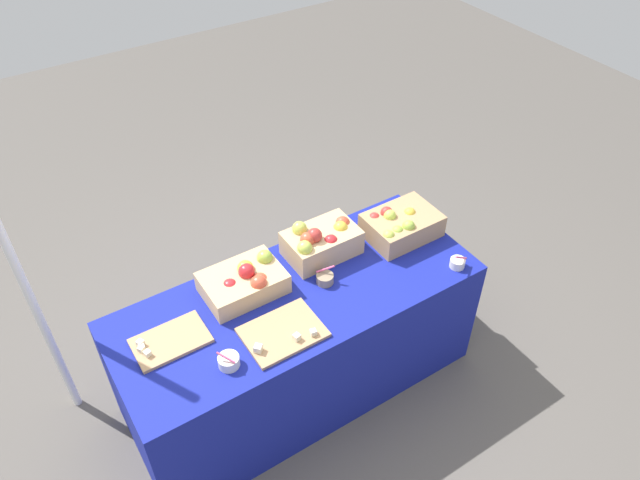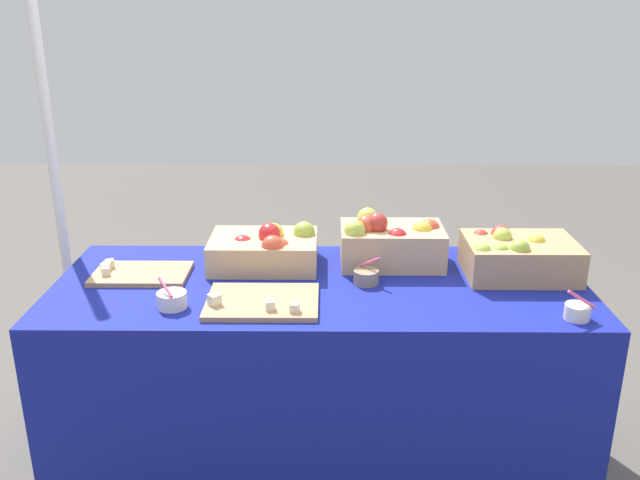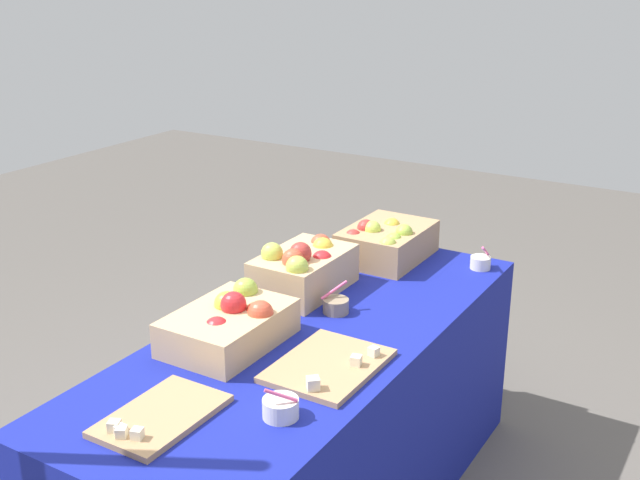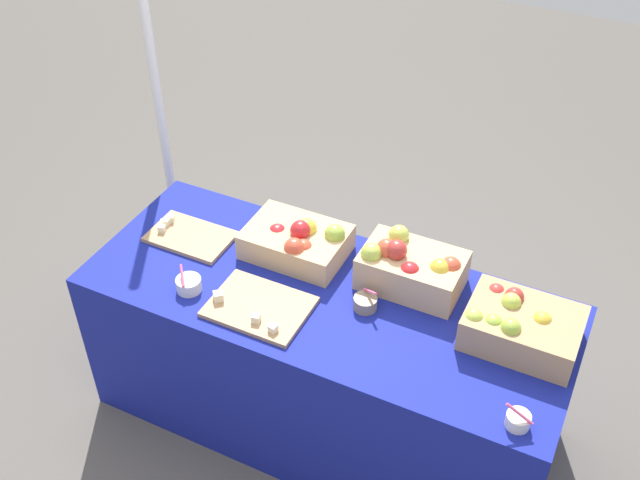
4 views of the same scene
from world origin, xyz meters
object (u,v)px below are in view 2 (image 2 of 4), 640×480
(tent_pole, at_px, (56,180))
(cutting_board_back, at_px, (140,273))
(apple_crate_right, at_px, (266,249))
(sample_bowl_near, at_px, (366,277))
(apple_crate_left, at_px, (517,256))
(sample_bowl_far, at_px, (172,300))
(cutting_board_front, at_px, (262,302))
(sample_bowl_mid, at_px, (577,311))
(apple_crate_middle, at_px, (391,242))

(tent_pole, bearing_deg, cutting_board_back, -46.98)
(apple_crate_right, xyz_separation_m, sample_bowl_near, (0.37, -0.17, -0.04))
(apple_crate_left, xyz_separation_m, sample_bowl_near, (-0.55, -0.09, -0.05))
(sample_bowl_near, distance_m, sample_bowl_far, 0.68)
(apple_crate_left, bearing_deg, sample_bowl_far, -166.24)
(cutting_board_front, xyz_separation_m, sample_bowl_near, (0.36, 0.18, 0.02))
(tent_pole, bearing_deg, sample_bowl_mid, -23.48)
(apple_crate_right, xyz_separation_m, tent_pole, (-0.93, 0.40, 0.16))
(apple_crate_right, bearing_deg, sample_bowl_far, -126.57)
(apple_crate_left, height_order, sample_bowl_mid, apple_crate_left)
(sample_bowl_mid, bearing_deg, sample_bowl_near, 156.70)
(cutting_board_back, bearing_deg, sample_bowl_mid, -12.97)
(apple_crate_right, xyz_separation_m, cutting_board_front, (0.02, -0.35, -0.06))
(cutting_board_front, xyz_separation_m, cutting_board_back, (-0.47, 0.24, 0.00))
(cutting_board_front, distance_m, sample_bowl_mid, 1.01)
(cutting_board_back, bearing_deg, sample_bowl_near, -4.15)
(apple_crate_middle, bearing_deg, apple_crate_left, -13.27)
(apple_crate_left, relative_size, sample_bowl_mid, 3.64)
(sample_bowl_mid, bearing_deg, tent_pole, 156.52)
(cutting_board_back, height_order, sample_bowl_mid, sample_bowl_mid)
(apple_crate_left, height_order, apple_crate_middle, apple_crate_middle)
(tent_pole, bearing_deg, apple_crate_middle, -14.87)
(apple_crate_left, bearing_deg, cutting_board_front, -163.48)
(cutting_board_back, xyz_separation_m, sample_bowl_far, (0.18, -0.27, 0.02))
(sample_bowl_near, bearing_deg, cutting_board_front, -152.90)
(sample_bowl_far, bearing_deg, sample_bowl_mid, -3.24)
(tent_pole, bearing_deg, apple_crate_right, -23.29)
(apple_crate_left, bearing_deg, apple_crate_right, 175.11)
(sample_bowl_near, bearing_deg, apple_crate_middle, 62.01)
(sample_bowl_mid, xyz_separation_m, tent_pole, (-1.95, 0.85, 0.20))
(sample_bowl_near, relative_size, tent_pole, 0.06)
(apple_crate_left, height_order, tent_pole, tent_pole)
(cutting_board_front, relative_size, cutting_board_back, 1.07)
(apple_crate_left, relative_size, cutting_board_back, 1.15)
(cutting_board_back, distance_m, sample_bowl_far, 0.32)
(sample_bowl_far, bearing_deg, apple_crate_middle, 28.09)
(apple_crate_middle, relative_size, sample_bowl_near, 3.61)
(apple_crate_left, height_order, sample_bowl_far, apple_crate_left)
(sample_bowl_near, distance_m, tent_pole, 1.43)
(apple_crate_middle, height_order, sample_bowl_far, apple_crate_middle)
(sample_bowl_far, bearing_deg, tent_pole, 130.08)
(cutting_board_back, xyz_separation_m, sample_bowl_near, (0.83, -0.06, 0.02))
(apple_crate_left, relative_size, cutting_board_front, 1.07)
(sample_bowl_near, bearing_deg, tent_pole, 156.43)
(apple_crate_middle, xyz_separation_m, sample_bowl_mid, (0.55, -0.47, -0.06))
(apple_crate_right, height_order, tent_pole, tent_pole)
(apple_crate_right, bearing_deg, apple_crate_middle, 3.28)
(apple_crate_middle, distance_m, sample_bowl_far, 0.85)
(sample_bowl_far, bearing_deg, sample_bowl_near, 17.68)
(cutting_board_front, bearing_deg, cutting_board_back, 152.78)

